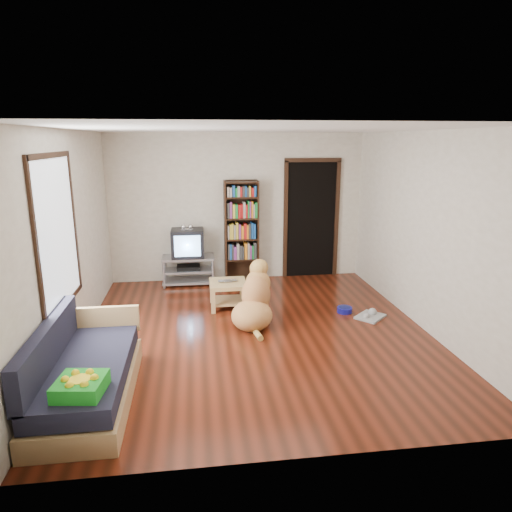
{
  "coord_description": "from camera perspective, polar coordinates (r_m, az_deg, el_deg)",
  "views": [
    {
      "loc": [
        -0.76,
        -5.56,
        2.47
      ],
      "look_at": [
        0.07,
        0.56,
        0.9
      ],
      "focal_mm": 32.0,
      "sensor_mm": 36.0,
      "label": 1
    }
  ],
  "objects": [
    {
      "name": "doorway",
      "position": [
        8.42,
        6.91,
        4.94
      ],
      "size": [
        1.03,
        0.05,
        2.19
      ],
      "color": "black",
      "rests_on": "wall_back"
    },
    {
      "name": "tv_stand",
      "position": [
        8.12,
        -8.43,
        -1.62
      ],
      "size": [
        0.9,
        0.45,
        0.5
      ],
      "color": "#99999E",
      "rests_on": "ground"
    },
    {
      "name": "dog",
      "position": [
        6.3,
        -0.14,
        -5.64
      ],
      "size": [
        0.75,
        1.08,
        0.89
      ],
      "color": "tan",
      "rests_on": "ground"
    },
    {
      "name": "ground",
      "position": [
        6.13,
        0.04,
        -9.5
      ],
      "size": [
        5.0,
        5.0,
        0.0
      ],
      "primitive_type": "plane",
      "color": "#561D0E",
      "rests_on": "ground"
    },
    {
      "name": "ceiling",
      "position": [
        5.61,
        0.05,
        15.58
      ],
      "size": [
        5.0,
        5.0,
        0.0
      ],
      "primitive_type": "plane",
      "rotation": [
        3.14,
        0.0,
        0.0
      ],
      "color": "white",
      "rests_on": "ground"
    },
    {
      "name": "grey_rag",
      "position": [
        6.8,
        14.09,
        -7.36
      ],
      "size": [
        0.51,
        0.51,
        0.03
      ],
      "primitive_type": "cube",
      "rotation": [
        0.0,
        0.0,
        0.74
      ],
      "color": "#9B9B9B",
      "rests_on": "ground"
    },
    {
      "name": "window",
      "position": [
        5.36,
        -23.58,
        2.63
      ],
      "size": [
        0.03,
        1.46,
        1.7
      ],
      "color": "white",
      "rests_on": "wall_left"
    },
    {
      "name": "dog_bowl",
      "position": [
        6.91,
        11.01,
        -6.61
      ],
      "size": [
        0.22,
        0.22,
        0.08
      ],
      "primitive_type": "cylinder",
      "color": "navy",
      "rests_on": "ground"
    },
    {
      "name": "wall_right",
      "position": [
        6.43,
        20.36,
        2.88
      ],
      "size": [
        0.0,
        5.0,
        5.0
      ],
      "primitive_type": "plane",
      "rotation": [
        1.57,
        0.0,
        -1.57
      ],
      "color": "beige",
      "rests_on": "ground"
    },
    {
      "name": "laptop",
      "position": [
        6.86,
        -3.52,
        -3.23
      ],
      "size": [
        0.3,
        0.2,
        0.02
      ],
      "primitive_type": "imported",
      "rotation": [
        0.0,
        0.0,
        0.07
      ],
      "color": "#B7B7BB",
      "rests_on": "coffee_table"
    },
    {
      "name": "green_cushion",
      "position": [
        4.21,
        -21.08,
        -14.94
      ],
      "size": [
        0.43,
        0.43,
        0.13
      ],
      "primitive_type": "cube",
      "rotation": [
        0.0,
        0.0,
        -0.13
      ],
      "color": "#1D9D1E",
      "rests_on": "sofa"
    },
    {
      "name": "sofa",
      "position": [
        4.86,
        -20.69,
        -13.8
      ],
      "size": [
        0.8,
        1.8,
        0.8
      ],
      "color": "tan",
      "rests_on": "ground"
    },
    {
      "name": "crt_tv",
      "position": [
        8.02,
        -8.55,
        1.68
      ],
      "size": [
        0.55,
        0.52,
        0.58
      ],
      "color": "black",
      "rests_on": "tv_stand"
    },
    {
      "name": "coffee_table",
      "position": [
        6.93,
        -3.52,
        -4.19
      ],
      "size": [
        0.55,
        0.55,
        0.4
      ],
      "color": "tan",
      "rests_on": "ground"
    },
    {
      "name": "wall_front",
      "position": [
        3.36,
        5.84,
        -6.21
      ],
      "size": [
        4.5,
        0.0,
        4.5
      ],
      "primitive_type": "plane",
      "rotation": [
        -1.57,
        0.0,
        0.0
      ],
      "color": "beige",
      "rests_on": "ground"
    },
    {
      "name": "bookshelf",
      "position": [
        8.08,
        -1.85,
        3.78
      ],
      "size": [
        0.6,
        0.3,
        1.8
      ],
      "color": "black",
      "rests_on": "ground"
    },
    {
      "name": "wall_back",
      "position": [
        8.18,
        -2.33,
        6.03
      ],
      "size": [
        4.5,
        0.0,
        4.5
      ],
      "primitive_type": "plane",
      "rotation": [
        1.57,
        0.0,
        0.0
      ],
      "color": "beige",
      "rests_on": "ground"
    },
    {
      "name": "wall_left",
      "position": [
        5.88,
        -22.27,
        1.69
      ],
      "size": [
        0.0,
        5.0,
        5.0
      ],
      "primitive_type": "plane",
      "rotation": [
        1.57,
        0.0,
        1.57
      ],
      "color": "beige",
      "rests_on": "ground"
    }
  ]
}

